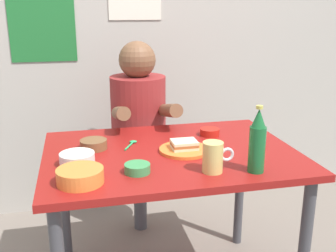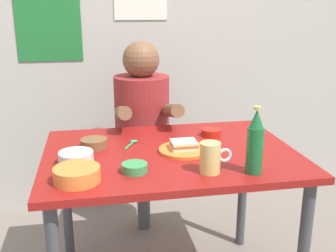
{
  "view_description": "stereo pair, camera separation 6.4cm",
  "coord_description": "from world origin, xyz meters",
  "px_view_note": "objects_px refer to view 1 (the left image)",
  "views": [
    {
      "loc": [
        -0.38,
        -1.63,
        1.35
      ],
      "look_at": [
        0.0,
        0.05,
        0.84
      ],
      "focal_mm": 42.99,
      "sensor_mm": 36.0,
      "label": 1
    },
    {
      "loc": [
        -0.32,
        -1.64,
        1.35
      ],
      "look_at": [
        0.0,
        0.05,
        0.84
      ],
      "focal_mm": 42.99,
      "sensor_mm": 36.0,
      "label": 2
    }
  ],
  "objects_px": {
    "dining_table": "(170,170)",
    "beer_mug": "(213,157)",
    "plate_orange": "(184,150)",
    "sandwich": "(184,144)",
    "beer_bottle": "(257,142)",
    "condiment_bowl_brown": "(94,144)",
    "person_seated": "(139,112)",
    "stool": "(140,177)"
  },
  "relations": [
    {
      "from": "dining_table",
      "to": "beer_mug",
      "type": "xyz_separation_m",
      "value": [
        0.11,
        -0.26,
        0.15
      ]
    },
    {
      "from": "plate_orange",
      "to": "sandwich",
      "type": "distance_m",
      "value": 0.02
    },
    {
      "from": "beer_bottle",
      "to": "plate_orange",
      "type": "bearing_deg",
      "value": 127.0
    },
    {
      "from": "sandwich",
      "to": "beer_bottle",
      "type": "bearing_deg",
      "value": -53.0
    },
    {
      "from": "condiment_bowl_brown",
      "to": "beer_mug",
      "type": "bearing_deg",
      "value": -40.11
    },
    {
      "from": "condiment_bowl_brown",
      "to": "dining_table",
      "type": "bearing_deg",
      "value": -17.31
    },
    {
      "from": "condiment_bowl_brown",
      "to": "sandwich",
      "type": "bearing_deg",
      "value": -17.63
    },
    {
      "from": "person_seated",
      "to": "sandwich",
      "type": "relative_size",
      "value": 6.54
    },
    {
      "from": "person_seated",
      "to": "sandwich",
      "type": "distance_m",
      "value": 0.65
    },
    {
      "from": "stool",
      "to": "beer_mug",
      "type": "distance_m",
      "value": 1.01
    },
    {
      "from": "plate_orange",
      "to": "sandwich",
      "type": "relative_size",
      "value": 2.0
    },
    {
      "from": "stool",
      "to": "plate_orange",
      "type": "height_order",
      "value": "plate_orange"
    },
    {
      "from": "dining_table",
      "to": "condiment_bowl_brown",
      "type": "distance_m",
      "value": 0.36
    },
    {
      "from": "sandwich",
      "to": "condiment_bowl_brown",
      "type": "bearing_deg",
      "value": 162.37
    },
    {
      "from": "dining_table",
      "to": "stool",
      "type": "bearing_deg",
      "value": 94.09
    },
    {
      "from": "dining_table",
      "to": "beer_mug",
      "type": "relative_size",
      "value": 8.73
    },
    {
      "from": "dining_table",
      "to": "sandwich",
      "type": "distance_m",
      "value": 0.14
    },
    {
      "from": "plate_orange",
      "to": "sandwich",
      "type": "xyz_separation_m",
      "value": [
        0.0,
        -0.0,
        0.02
      ]
    },
    {
      "from": "stool",
      "to": "plate_orange",
      "type": "bearing_deg",
      "value": -81.09
    },
    {
      "from": "person_seated",
      "to": "condiment_bowl_brown",
      "type": "bearing_deg",
      "value": -118.87
    },
    {
      "from": "person_seated",
      "to": "beer_bottle",
      "type": "height_order",
      "value": "person_seated"
    },
    {
      "from": "sandwich",
      "to": "condiment_bowl_brown",
      "type": "distance_m",
      "value": 0.41
    },
    {
      "from": "person_seated",
      "to": "beer_mug",
      "type": "relative_size",
      "value": 5.71
    },
    {
      "from": "sandwich",
      "to": "beer_bottle",
      "type": "xyz_separation_m",
      "value": [
        0.21,
        -0.28,
        0.09
      ]
    },
    {
      "from": "stool",
      "to": "person_seated",
      "type": "height_order",
      "value": "person_seated"
    },
    {
      "from": "person_seated",
      "to": "beer_bottle",
      "type": "bearing_deg",
      "value": -71.22
    },
    {
      "from": "person_seated",
      "to": "sandwich",
      "type": "xyz_separation_m",
      "value": [
        0.1,
        -0.64,
        0.01
      ]
    },
    {
      "from": "beer_mug",
      "to": "condiment_bowl_brown",
      "type": "distance_m",
      "value": 0.57
    },
    {
      "from": "stool",
      "to": "sandwich",
      "type": "bearing_deg",
      "value": -81.09
    },
    {
      "from": "dining_table",
      "to": "person_seated",
      "type": "xyz_separation_m",
      "value": [
        -0.05,
        0.62,
        0.12
      ]
    },
    {
      "from": "person_seated",
      "to": "condiment_bowl_brown",
      "type": "relative_size",
      "value": 6.0
    },
    {
      "from": "dining_table",
      "to": "sandwich",
      "type": "height_order",
      "value": "sandwich"
    },
    {
      "from": "stool",
      "to": "dining_table",
      "type": "bearing_deg",
      "value": -85.91
    },
    {
      "from": "beer_mug",
      "to": "beer_bottle",
      "type": "height_order",
      "value": "beer_bottle"
    },
    {
      "from": "beer_mug",
      "to": "dining_table",
      "type": "bearing_deg",
      "value": 111.85
    },
    {
      "from": "stool",
      "to": "condiment_bowl_brown",
      "type": "bearing_deg",
      "value": -118.35
    },
    {
      "from": "plate_orange",
      "to": "condiment_bowl_brown",
      "type": "relative_size",
      "value": 1.83
    },
    {
      "from": "dining_table",
      "to": "beer_mug",
      "type": "height_order",
      "value": "beer_mug"
    },
    {
      "from": "sandwich",
      "to": "beer_bottle",
      "type": "height_order",
      "value": "beer_bottle"
    },
    {
      "from": "sandwich",
      "to": "beer_bottle",
      "type": "distance_m",
      "value": 0.36
    },
    {
      "from": "plate_orange",
      "to": "beer_bottle",
      "type": "xyz_separation_m",
      "value": [
        0.21,
        -0.28,
        0.11
      ]
    },
    {
      "from": "plate_orange",
      "to": "condiment_bowl_brown",
      "type": "distance_m",
      "value": 0.41
    }
  ]
}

